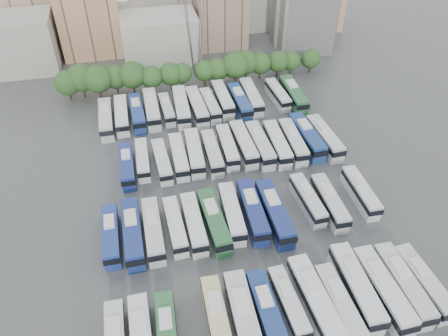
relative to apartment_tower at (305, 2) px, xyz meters
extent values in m
plane|color=#424447|center=(-34.00, -58.00, -13.00)|extent=(220.00, 220.00, 0.00)
cylinder|color=black|center=(-63.71, -15.98, -11.77)|extent=(0.36, 0.36, 2.47)
sphere|color=#234C1E|center=(-63.71, -15.98, -8.42)|extent=(5.92, 5.92, 5.92)
cylinder|color=black|center=(-60.56, -15.25, -11.62)|extent=(0.36, 0.36, 2.75)
sphere|color=#234C1E|center=(-60.56, -15.25, -7.89)|extent=(6.61, 6.61, 6.61)
cylinder|color=black|center=(-56.77, -16.75, -11.62)|extent=(0.36, 0.36, 2.76)
sphere|color=#234C1E|center=(-56.77, -16.75, -7.88)|extent=(6.62, 6.62, 6.62)
cylinder|color=black|center=(-52.70, -15.17, -11.82)|extent=(0.36, 0.36, 2.36)
sphere|color=#234C1E|center=(-52.70, -15.17, -8.63)|extent=(5.65, 5.65, 5.65)
cylinder|color=black|center=(-48.79, -16.18, -11.66)|extent=(0.36, 0.36, 2.67)
sphere|color=#234C1E|center=(-48.79, -16.18, -8.04)|extent=(6.41, 6.41, 6.41)
cylinder|color=black|center=(-44.33, -16.68, -11.88)|extent=(0.36, 0.36, 2.25)
sphere|color=#234C1E|center=(-44.33, -16.68, -8.83)|extent=(5.39, 5.39, 5.39)
cylinder|color=black|center=(-39.72, -16.40, -11.85)|extent=(0.36, 0.36, 2.31)
sphere|color=#234C1E|center=(-39.72, -16.40, -8.72)|extent=(5.53, 5.53, 5.53)
cylinder|color=black|center=(-36.87, -15.81, -11.95)|extent=(0.36, 0.36, 2.10)
sphere|color=#234C1E|center=(-36.87, -15.81, -9.09)|extent=(5.05, 5.05, 5.05)
cylinder|color=black|center=(-31.27, -16.10, -11.92)|extent=(0.36, 0.36, 2.16)
sphere|color=#234C1E|center=(-31.27, -16.10, -8.98)|extent=(5.19, 5.19, 5.19)
cylinder|color=black|center=(-27.99, -16.26, -11.86)|extent=(0.36, 0.36, 2.28)
sphere|color=#234C1E|center=(-27.99, -16.26, -8.77)|extent=(5.47, 5.47, 5.47)
cylinder|color=black|center=(-23.62, -16.83, -11.63)|extent=(0.36, 0.36, 2.75)
sphere|color=#234C1E|center=(-23.62, -16.83, -7.90)|extent=(6.59, 6.59, 6.59)
cylinder|color=black|center=(-20.51, -15.18, -11.75)|extent=(0.36, 0.36, 2.49)
sphere|color=#234C1E|center=(-20.51, -15.18, -8.37)|extent=(5.98, 5.98, 5.98)
cylinder|color=black|center=(-16.82, -15.48, -11.87)|extent=(0.36, 0.36, 2.25)
sphere|color=#234C1E|center=(-16.82, -15.48, -8.81)|extent=(5.41, 5.41, 5.41)
cylinder|color=black|center=(-12.14, -15.41, -11.89)|extent=(0.36, 0.36, 2.22)
sphere|color=#234C1E|center=(-12.14, -15.41, -8.87)|extent=(5.33, 5.33, 5.33)
cylinder|color=black|center=(-8.47, -15.16, -12.01)|extent=(0.36, 0.36, 1.98)
sphere|color=#234C1E|center=(-8.47, -15.16, -9.32)|extent=(4.76, 4.76, 4.76)
cylinder|color=black|center=(-3.16, -15.25, -11.97)|extent=(0.36, 0.36, 2.07)
sphere|color=#234C1E|center=(-3.16, -15.25, -9.16)|extent=(4.96, 4.96, 4.96)
cube|color=#9E998E|center=(-76.00, 4.00, -6.00)|extent=(18.00, 14.00, 14.00)
cube|color=tan|center=(-58.00, 10.00, -4.00)|extent=(16.00, 12.00, 18.00)
cube|color=#ADA89E|center=(-40.00, 2.00, -7.00)|extent=(20.00, 14.00, 12.00)
cube|color=gray|center=(-22.00, 8.00, -5.00)|extent=(14.00, 12.00, 16.00)
cube|color=tan|center=(-72.00, 20.00, -5.00)|extent=(16.00, 14.00, 16.00)
cube|color=#A39E93|center=(-14.00, 20.00, -6.00)|extent=(18.00, 14.00, 14.00)
cube|color=tan|center=(10.00, 14.00, -7.00)|extent=(14.00, 12.00, 12.00)
cube|color=gray|center=(-48.00, 16.00, -8.00)|extent=(12.00, 10.00, 10.00)
cube|color=silver|center=(0.00, 0.00, 0.00)|extent=(14.00, 14.00, 26.00)
cylinder|color=slate|center=(-34.00, -10.00, 4.00)|extent=(2.90, 2.91, 33.83)
cylinder|color=slate|center=(-34.00, -6.00, 4.00)|extent=(2.90, 2.91, 33.83)
cylinder|color=slate|center=(-30.00, -10.00, 4.00)|extent=(2.90, 2.91, 33.83)
cylinder|color=slate|center=(-30.00, -6.00, 4.00)|extent=(2.90, 2.91, 33.83)
cube|color=silver|center=(-55.39, -80.87, -9.57)|extent=(1.63, 3.04, 0.42)
cube|color=silver|center=(-52.19, -81.08, -9.33)|extent=(1.73, 3.25, 0.45)
cube|color=#2D6A3D|center=(-49.01, -82.43, -11.39)|extent=(2.98, 11.49, 3.23)
cube|color=black|center=(-49.01, -82.57, -10.77)|extent=(3.10, 11.67, 0.95)
cube|color=silver|center=(-48.94, -81.01, -9.57)|extent=(1.76, 3.11, 0.42)
cube|color=beige|center=(-42.34, -81.52, -11.35)|extent=(2.78, 11.71, 3.30)
cube|color=black|center=(-42.34, -81.67, -10.72)|extent=(2.90, 11.88, 0.97)
cube|color=silver|center=(-42.30, -80.07, -9.49)|extent=(1.73, 3.15, 0.43)
cube|color=silver|center=(-38.98, -82.66, -11.10)|extent=(3.28, 13.50, 3.80)
cube|color=black|center=(-38.99, -82.83, -10.37)|extent=(3.42, 13.70, 1.12)
cube|color=silver|center=(-38.93, -80.99, -8.95)|extent=(2.01, 3.64, 0.49)
cube|color=navy|center=(-35.72, -82.35, -11.28)|extent=(2.59, 12.13, 3.44)
cube|color=black|center=(-35.72, -82.51, -10.63)|extent=(2.71, 12.31, 1.01)
cube|color=silver|center=(-35.72, -80.84, -9.34)|extent=(1.72, 3.24, 0.44)
cube|color=silver|center=(-32.37, -81.27, -11.49)|extent=(2.66, 10.74, 3.02)
cube|color=black|center=(-32.37, -81.40, -10.91)|extent=(2.77, 10.90, 0.89)
cube|color=silver|center=(-32.42, -79.94, -9.78)|extent=(1.62, 2.90, 0.39)
cube|color=white|center=(-28.87, -81.96, -11.12)|extent=(3.38, 13.37, 3.76)
cube|color=black|center=(-28.86, -82.13, -10.40)|extent=(3.52, 13.58, 1.11)
cube|color=silver|center=(-28.94, -80.31, -9.00)|extent=(2.03, 3.61, 0.49)
cube|color=silver|center=(-25.82, -83.28, -11.31)|extent=(2.72, 11.94, 3.37)
cube|color=black|center=(-25.82, -83.42, -10.67)|extent=(2.85, 12.12, 0.99)
cube|color=silver|center=(-25.85, -81.79, -9.41)|extent=(1.74, 3.20, 0.44)
cube|color=silver|center=(-22.41, -81.15, -11.13)|extent=(3.14, 13.24, 3.73)
cube|color=black|center=(-22.41, -81.31, -10.42)|extent=(3.27, 13.44, 1.10)
cube|color=silver|center=(-22.36, -79.50, -9.03)|extent=(1.96, 3.56, 0.48)
cube|color=silver|center=(-19.04, -82.43, -11.14)|extent=(3.01, 13.18, 3.72)
cube|color=black|center=(-19.03, -82.59, -10.43)|extent=(3.15, 13.38, 1.09)
cube|color=silver|center=(-19.06, -80.79, -9.04)|extent=(1.92, 3.53, 0.48)
cube|color=silver|center=(-15.84, -82.21, -11.20)|extent=(2.75, 12.70, 3.59)
cube|color=black|center=(-15.85, -82.37, -10.52)|extent=(2.88, 12.89, 1.06)
cube|color=silver|center=(-15.84, -80.63, -9.17)|extent=(1.81, 3.39, 0.47)
cube|color=silver|center=(-12.75, -82.44, -11.33)|extent=(3.01, 11.86, 3.33)
cube|color=black|center=(-12.74, -82.59, -10.70)|extent=(3.14, 12.04, 0.98)
cube|color=silver|center=(-12.81, -80.97, -9.45)|extent=(1.80, 3.21, 0.43)
cube|color=navy|center=(-55.49, -63.54, -11.38)|extent=(2.50, 11.43, 3.23)
cube|color=black|center=(-55.49, -63.68, -10.77)|extent=(2.62, 11.60, 0.95)
cube|color=silver|center=(-55.50, -62.11, -9.56)|extent=(1.64, 3.05, 0.42)
cube|color=navy|center=(-52.13, -64.00, -11.17)|extent=(2.84, 12.90, 3.65)
cube|color=black|center=(-52.13, -64.16, -10.48)|extent=(2.97, 13.10, 1.07)
cube|color=silver|center=(-52.14, -62.39, -9.11)|extent=(1.85, 3.45, 0.47)
cube|color=silver|center=(-48.91, -64.06, -11.28)|extent=(2.59, 12.17, 3.45)
cube|color=black|center=(-48.91, -64.21, -10.62)|extent=(2.71, 12.35, 1.01)
cube|color=silver|center=(-48.91, -62.54, -9.33)|extent=(1.72, 3.24, 0.45)
cube|color=silver|center=(-45.37, -63.74, -11.42)|extent=(2.73, 11.19, 3.15)
cube|color=black|center=(-45.37, -63.88, -10.82)|extent=(2.84, 11.36, 0.93)
cube|color=silver|center=(-45.42, -62.35, -9.65)|extent=(1.67, 3.02, 0.41)
cube|color=silver|center=(-42.37, -64.00, -11.33)|extent=(2.62, 11.83, 3.34)
cube|color=black|center=(-42.37, -64.14, -10.69)|extent=(2.74, 12.01, 0.98)
cube|color=silver|center=(-42.39, -62.52, -9.44)|extent=(1.70, 3.16, 0.43)
cube|color=#2A6337|center=(-39.14, -64.31, -11.21)|extent=(3.31, 12.74, 3.58)
cube|color=black|center=(-39.13, -64.47, -10.53)|extent=(3.44, 12.94, 1.05)
cube|color=silver|center=(-39.22, -62.73, -9.19)|extent=(1.95, 3.45, 0.46)
cube|color=silver|center=(-35.84, -63.09, -11.30)|extent=(3.15, 12.12, 3.40)
cube|color=black|center=(-35.85, -63.24, -10.65)|extent=(3.28, 12.31, 1.00)
cube|color=silver|center=(-35.77, -61.59, -9.38)|extent=(1.86, 3.28, 0.44)
cube|color=navy|center=(-32.40, -63.54, -11.18)|extent=(3.19, 12.91, 3.63)
cube|color=black|center=(-32.41, -63.70, -10.49)|extent=(3.32, 13.11, 1.07)
cube|color=silver|center=(-32.34, -61.93, -9.13)|extent=(1.94, 3.48, 0.47)
cube|color=navy|center=(-29.01, -64.80, -11.11)|extent=(2.85, 13.33, 3.77)
cube|color=black|center=(-29.01, -64.97, -10.39)|extent=(2.99, 13.53, 1.11)
cube|color=silver|center=(-29.01, -63.14, -8.98)|extent=(1.89, 3.56, 0.49)
cube|color=silver|center=(-22.34, -62.74, -11.43)|extent=(2.81, 11.20, 3.15)
cube|color=black|center=(-22.33, -62.88, -10.82)|extent=(2.93, 11.37, 0.93)
cube|color=silver|center=(-22.39, -61.35, -9.65)|extent=(1.69, 3.02, 0.41)
cube|color=silver|center=(-18.97, -64.23, -11.33)|extent=(2.72, 11.80, 3.33)
cube|color=black|center=(-18.97, -64.38, -10.70)|extent=(2.84, 11.98, 0.98)
cube|color=silver|center=(-18.94, -62.76, -9.45)|extent=(1.72, 3.16, 0.43)
cube|color=silver|center=(-12.59, -63.05, -11.40)|extent=(2.70, 11.38, 3.21)
cube|color=black|center=(-12.59, -63.19, -10.78)|extent=(2.82, 11.55, 0.94)
cube|color=silver|center=(-12.55, -61.63, -9.59)|extent=(1.68, 3.06, 0.42)
cube|color=navy|center=(-52.06, -46.49, -11.39)|extent=(2.49, 11.35, 3.21)
cube|color=black|center=(-52.06, -46.64, -10.78)|extent=(2.60, 11.52, 0.94)
cube|color=silver|center=(-52.05, -45.08, -9.58)|extent=(1.63, 3.03, 0.42)
cube|color=silver|center=(-49.05, -45.02, -11.50)|extent=(2.53, 10.66, 3.01)
cube|color=black|center=(-49.05, -45.16, -10.92)|extent=(2.64, 10.82, 0.88)
cube|color=silver|center=(-49.01, -43.70, -9.80)|extent=(1.58, 2.87, 0.39)
cube|color=silver|center=(-45.53, -46.60, -11.41)|extent=(2.88, 11.34, 3.19)
cube|color=black|center=(-45.52, -46.74, -10.80)|extent=(3.00, 11.51, 0.94)
cube|color=silver|center=(-45.59, -45.19, -9.61)|extent=(1.72, 3.06, 0.41)
cube|color=silver|center=(-42.17, -45.93, -11.32)|extent=(2.64, 11.87, 3.36)
cube|color=black|center=(-42.17, -46.08, -10.68)|extent=(2.76, 12.05, 0.99)
cube|color=silver|center=(-42.15, -44.45, -9.43)|extent=(1.71, 3.18, 0.43)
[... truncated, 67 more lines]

